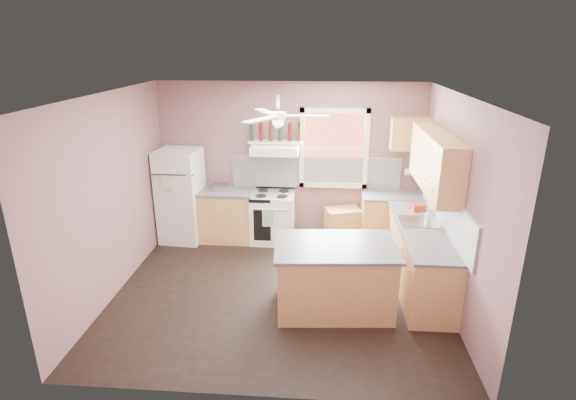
# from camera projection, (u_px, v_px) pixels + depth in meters

# --- Properties ---
(floor) EXTENTS (4.50, 4.50, 0.00)m
(floor) POSITION_uv_depth(u_px,v_px,m) (279.00, 291.00, 6.31)
(floor) COLOR black
(floor) RESTS_ON ground
(ceiling) EXTENTS (4.50, 4.50, 0.00)m
(ceiling) POSITION_uv_depth(u_px,v_px,m) (278.00, 95.00, 5.41)
(ceiling) COLOR white
(ceiling) RESTS_ON ground
(wall_back) EXTENTS (4.50, 0.05, 2.70)m
(wall_back) POSITION_uv_depth(u_px,v_px,m) (290.00, 161.00, 7.76)
(wall_back) COLOR #785556
(wall_back) RESTS_ON ground
(wall_right) EXTENTS (0.05, 4.00, 2.70)m
(wall_right) POSITION_uv_depth(u_px,v_px,m) (457.00, 205.00, 5.69)
(wall_right) COLOR #785556
(wall_right) RESTS_ON ground
(wall_left) EXTENTS (0.05, 4.00, 2.70)m
(wall_left) POSITION_uv_depth(u_px,v_px,m) (110.00, 196.00, 6.02)
(wall_left) COLOR #785556
(wall_left) RESTS_ON ground
(backsplash_back) EXTENTS (2.90, 0.03, 0.55)m
(backsplash_back) POSITION_uv_depth(u_px,v_px,m) (316.00, 172.00, 7.75)
(backsplash_back) COLOR white
(backsplash_back) RESTS_ON wall_back
(backsplash_right) EXTENTS (0.03, 2.60, 0.55)m
(backsplash_right) POSITION_uv_depth(u_px,v_px,m) (446.00, 209.00, 6.03)
(backsplash_right) COLOR white
(backsplash_right) RESTS_ON wall_right
(window_view) EXTENTS (1.00, 0.02, 1.20)m
(window_view) POSITION_uv_depth(u_px,v_px,m) (334.00, 148.00, 7.58)
(window_view) COLOR brown
(window_view) RESTS_ON wall_back
(window_frame) EXTENTS (1.16, 0.07, 1.36)m
(window_frame) POSITION_uv_depth(u_px,v_px,m) (334.00, 149.00, 7.56)
(window_frame) COLOR white
(window_frame) RESTS_ON wall_back
(refrigerator) EXTENTS (0.73, 0.72, 1.61)m
(refrigerator) POSITION_uv_depth(u_px,v_px,m) (181.00, 196.00, 7.70)
(refrigerator) COLOR white
(refrigerator) RESTS_ON floor
(base_cabinet_left) EXTENTS (0.90, 0.60, 0.86)m
(base_cabinet_left) POSITION_uv_depth(u_px,v_px,m) (228.00, 216.00, 7.84)
(base_cabinet_left) COLOR #B47F4B
(base_cabinet_left) RESTS_ON floor
(counter_left) EXTENTS (0.92, 0.62, 0.04)m
(counter_left) POSITION_uv_depth(u_px,v_px,m) (227.00, 192.00, 7.69)
(counter_left) COLOR #4F5052
(counter_left) RESTS_ON base_cabinet_left
(toaster) EXTENTS (0.29, 0.17, 0.18)m
(toaster) POSITION_uv_depth(u_px,v_px,m) (223.00, 185.00, 7.65)
(toaster) COLOR silver
(toaster) RESTS_ON counter_left
(stove) EXTENTS (0.74, 0.65, 0.86)m
(stove) POSITION_uv_depth(u_px,v_px,m) (273.00, 217.00, 7.78)
(stove) COLOR white
(stove) RESTS_ON floor
(range_hood) EXTENTS (0.78, 0.50, 0.14)m
(range_hood) POSITION_uv_depth(u_px,v_px,m) (275.00, 149.00, 7.43)
(range_hood) COLOR white
(range_hood) RESTS_ON wall_back
(bottle_shelf) EXTENTS (0.90, 0.26, 0.03)m
(bottle_shelf) POSITION_uv_depth(u_px,v_px,m) (276.00, 142.00, 7.51)
(bottle_shelf) COLOR white
(bottle_shelf) RESTS_ON range_hood
(cart) EXTENTS (0.66, 0.53, 0.57)m
(cart) POSITION_uv_depth(u_px,v_px,m) (342.00, 226.00, 7.79)
(cart) COLOR #B47F4B
(cart) RESTS_ON floor
(base_cabinet_corner) EXTENTS (1.00, 0.60, 0.86)m
(base_cabinet_corner) POSITION_uv_depth(u_px,v_px,m) (391.00, 221.00, 7.63)
(base_cabinet_corner) COLOR #B47F4B
(base_cabinet_corner) RESTS_ON floor
(base_cabinet_right) EXTENTS (0.60, 2.20, 0.86)m
(base_cabinet_right) POSITION_uv_depth(u_px,v_px,m) (419.00, 258.00, 6.30)
(base_cabinet_right) COLOR #B47F4B
(base_cabinet_right) RESTS_ON floor
(counter_corner) EXTENTS (1.02, 0.62, 0.04)m
(counter_corner) POSITION_uv_depth(u_px,v_px,m) (393.00, 196.00, 7.48)
(counter_corner) COLOR #4F5052
(counter_corner) RESTS_ON base_cabinet_corner
(counter_right) EXTENTS (0.62, 2.22, 0.04)m
(counter_right) POSITION_uv_depth(u_px,v_px,m) (422.00, 229.00, 6.15)
(counter_right) COLOR #4F5052
(counter_right) RESTS_ON base_cabinet_right
(sink) EXTENTS (0.55, 0.45, 0.03)m
(sink) POSITION_uv_depth(u_px,v_px,m) (419.00, 222.00, 6.34)
(sink) COLOR silver
(sink) RESTS_ON counter_right
(faucet) EXTENTS (0.03, 0.03, 0.14)m
(faucet) POSITION_uv_depth(u_px,v_px,m) (431.00, 218.00, 6.30)
(faucet) COLOR silver
(faucet) RESTS_ON sink
(upper_cabinet_right) EXTENTS (0.33, 1.80, 0.76)m
(upper_cabinet_right) POSITION_uv_depth(u_px,v_px,m) (436.00, 162.00, 6.03)
(upper_cabinet_right) COLOR #B47F4B
(upper_cabinet_right) RESTS_ON wall_right
(upper_cabinet_corner) EXTENTS (0.60, 0.33, 0.52)m
(upper_cabinet_corner) POSITION_uv_depth(u_px,v_px,m) (409.00, 134.00, 7.25)
(upper_cabinet_corner) COLOR #B47F4B
(upper_cabinet_corner) RESTS_ON wall_back
(paper_towel) EXTENTS (0.26, 0.12, 0.12)m
(paper_towel) POSITION_uv_depth(u_px,v_px,m) (413.00, 172.00, 7.49)
(paper_towel) COLOR white
(paper_towel) RESTS_ON wall_back
(island) EXTENTS (1.51, 1.02, 0.86)m
(island) POSITION_uv_depth(u_px,v_px,m) (334.00, 278.00, 5.77)
(island) COLOR #B47F4B
(island) RESTS_ON floor
(island_top) EXTENTS (1.60, 1.11, 0.04)m
(island_top) POSITION_uv_depth(u_px,v_px,m) (336.00, 246.00, 5.62)
(island_top) COLOR #4F5052
(island_top) RESTS_ON island
(ceiling_fan_hub) EXTENTS (0.20, 0.20, 0.08)m
(ceiling_fan_hub) POSITION_uv_depth(u_px,v_px,m) (278.00, 116.00, 5.49)
(ceiling_fan_hub) COLOR white
(ceiling_fan_hub) RESTS_ON ceiling
(soap_bottle) EXTENTS (0.12, 0.12, 0.25)m
(soap_bottle) POSITION_uv_depth(u_px,v_px,m) (429.00, 217.00, 6.18)
(soap_bottle) COLOR silver
(soap_bottle) RESTS_ON counter_right
(red_caddy) EXTENTS (0.19, 0.14, 0.10)m
(red_caddy) POSITION_uv_depth(u_px,v_px,m) (419.00, 208.00, 6.74)
(red_caddy) COLOR #AE240E
(red_caddy) RESTS_ON counter_right
(wine_bottles) EXTENTS (0.86, 0.06, 0.31)m
(wine_bottles) POSITION_uv_depth(u_px,v_px,m) (276.00, 132.00, 7.45)
(wine_bottles) COLOR #143819
(wine_bottles) RESTS_ON bottle_shelf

